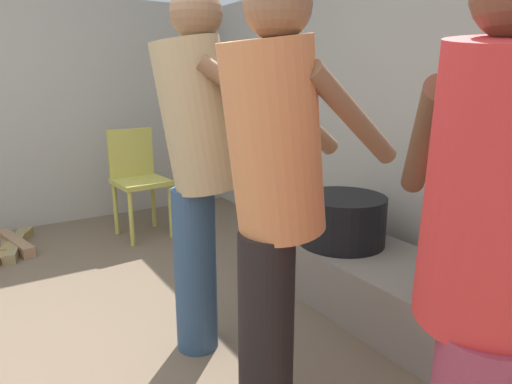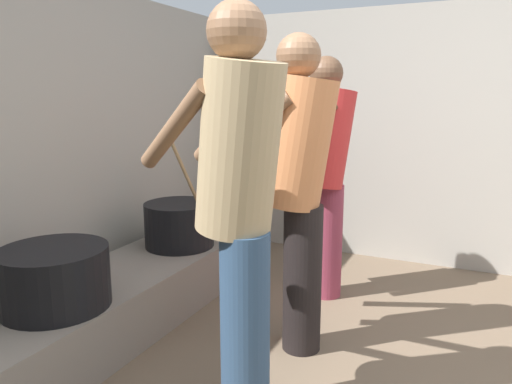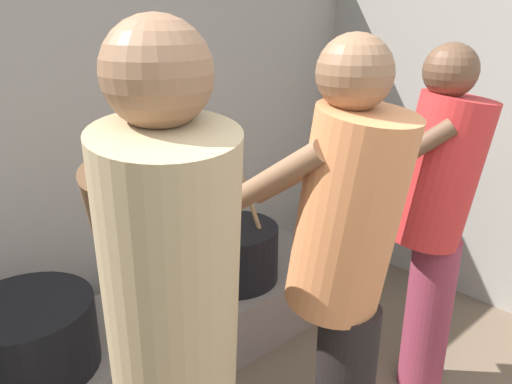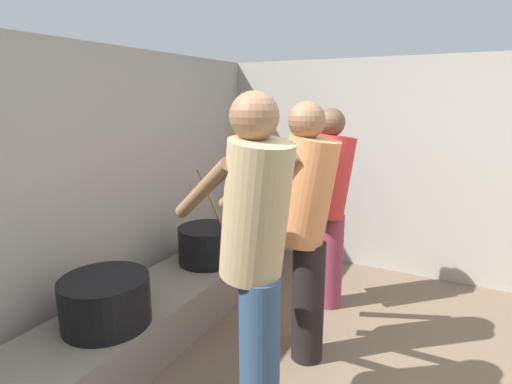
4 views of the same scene
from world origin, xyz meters
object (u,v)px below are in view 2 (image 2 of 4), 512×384
Objects in this scene: cook_in_red_shirt at (325,164)px; cooking_pot_main at (179,224)px; cook_in_orange_shirt at (298,177)px; cook_in_tan_shirt at (239,192)px; cooking_pot_secondary at (55,278)px.

cooking_pot_main is at bearing 111.54° from cook_in_red_shirt.
cook_in_orange_shirt is (-0.71, -0.08, 0.03)m from cook_in_red_shirt.
cook_in_tan_shirt is (-0.97, -0.95, 0.48)m from cooking_pot_main.
cook_in_tan_shirt is 1.03× the size of cook_in_orange_shirt.
cook_in_orange_shirt is at bearing -110.39° from cooking_pot_main.
cooking_pot_secondary is 0.32× the size of cook_in_orange_shirt.
cook_in_red_shirt is 0.97× the size of cook_in_orange_shirt.
cook_in_red_shirt is (0.35, -0.88, 0.41)m from cooking_pot_main.
cooking_pot_main is 0.48× the size of cook_in_red_shirt.
cook_in_red_shirt is at bearing -32.23° from cooking_pot_secondary.
cooking_pot_main is 1.47× the size of cooking_pot_secondary.
cooking_pot_secondary is (-1.04, -0.01, -0.00)m from cooking_pot_main.
cooking_pot_main is 0.46× the size of cook_in_orange_shirt.
cook_in_tan_shirt is at bearing -85.60° from cooking_pot_secondary.
cooking_pot_main is at bearing 69.61° from cook_in_orange_shirt.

